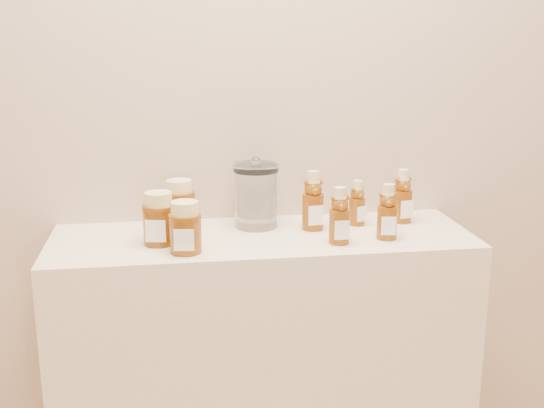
{
  "coord_description": "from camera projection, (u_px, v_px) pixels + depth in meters",
  "views": [
    {
      "loc": [
        -0.25,
        -0.29,
        1.48
      ],
      "look_at": [
        0.02,
        1.52,
        1.0
      ],
      "focal_mm": 45.0,
      "sensor_mm": 36.0,
      "label": 1
    }
  ],
  "objects": [
    {
      "name": "honey_jar_left",
      "position": [
        159.0,
        218.0,
        1.85
      ],
      "size": [
        0.11,
        0.11,
        0.15
      ],
      "primitive_type": null,
      "rotation": [
        0.0,
        0.0,
        -0.22
      ],
      "color": "#5F2C07",
      "rests_on": "display_table"
    },
    {
      "name": "wall_back",
      "position": [
        253.0,
        71.0,
        2.02
      ],
      "size": [
        3.5,
        0.02,
        2.7
      ],
      "primitive_type": "cube",
      "color": "tan",
      "rests_on": "ground"
    },
    {
      "name": "bear_bottle_back_left",
      "position": [
        313.0,
        197.0,
        1.98
      ],
      "size": [
        0.07,
        0.07,
        0.2
      ],
      "primitive_type": null,
      "rotation": [
        0.0,
        0.0,
        0.08
      ],
      "color": "#5F2C07",
      "rests_on": "display_table"
    },
    {
      "name": "honey_jar_back",
      "position": [
        180.0,
        204.0,
        2.0
      ],
      "size": [
        0.11,
        0.11,
        0.15
      ],
      "primitive_type": null,
      "rotation": [
        0.0,
        0.0,
        0.29
      ],
      "color": "#5F2C07",
      "rests_on": "display_table"
    },
    {
      "name": "bear_bottle_back_right",
      "position": [
        403.0,
        193.0,
        2.05
      ],
      "size": [
        0.07,
        0.07,
        0.18
      ],
      "primitive_type": null,
      "rotation": [
        0.0,
        0.0,
        0.19
      ],
      "color": "#5F2C07",
      "rests_on": "display_table"
    },
    {
      "name": "glass_canister",
      "position": [
        256.0,
        193.0,
        2.0
      ],
      "size": [
        0.16,
        0.16,
        0.21
      ],
      "primitive_type": null,
      "rotation": [
        0.0,
        0.0,
        0.21
      ],
      "color": "white",
      "rests_on": "display_table"
    },
    {
      "name": "display_table",
      "position": [
        263.0,
        378.0,
        2.06
      ],
      "size": [
        1.2,
        0.4,
        0.9
      ],
      "primitive_type": "cube",
      "color": "beige",
      "rests_on": "ground"
    },
    {
      "name": "honey_jar_front",
      "position": [
        185.0,
        227.0,
        1.78
      ],
      "size": [
        0.1,
        0.1,
        0.14
      ],
      "primitive_type": null,
      "rotation": [
        0.0,
        0.0,
        -0.13
      ],
      "color": "#5F2C07",
      "rests_on": "display_table"
    },
    {
      "name": "bear_bottle_back_mid",
      "position": [
        357.0,
        200.0,
        2.03
      ],
      "size": [
        0.07,
        0.07,
        0.15
      ],
      "primitive_type": null,
      "rotation": [
        0.0,
        0.0,
        0.38
      ],
      "color": "#5F2C07",
      "rests_on": "display_table"
    },
    {
      "name": "bear_bottle_front_right",
      "position": [
        388.0,
        208.0,
        1.89
      ],
      "size": [
        0.07,
        0.07,
        0.18
      ],
      "primitive_type": null,
      "rotation": [
        0.0,
        0.0,
        -0.15
      ],
      "color": "#5F2C07",
      "rests_on": "display_table"
    },
    {
      "name": "bear_bottle_front_left",
      "position": [
        340.0,
        212.0,
        1.85
      ],
      "size": [
        0.06,
        0.06,
        0.18
      ],
      "primitive_type": null,
      "rotation": [
        0.0,
        0.0,
        0.01
      ],
      "color": "#5F2C07",
      "rests_on": "display_table"
    }
  ]
}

